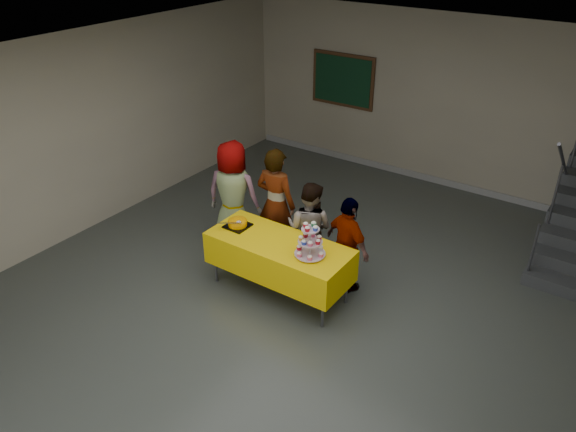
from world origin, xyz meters
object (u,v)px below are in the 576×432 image
at_px(schoolchild_a, 233,195).
at_px(schoolchild_d, 348,246).
at_px(bake_table, 279,256).
at_px(cupcake_stand, 310,243).
at_px(schoolchild_c, 309,229).
at_px(schoolchild_b, 276,204).
at_px(noticeboard, 343,80).
at_px(bear_cake, 238,223).

height_order(schoolchild_a, schoolchild_d, schoolchild_a).
distance_m(bake_table, cupcake_stand, 0.63).
bearing_deg(schoolchild_a, schoolchild_d, 161.84).
relative_size(schoolchild_c, schoolchild_d, 1.02).
bearing_deg(schoolchild_b, schoolchild_c, 167.03).
height_order(cupcake_stand, schoolchild_c, schoolchild_c).
distance_m(schoolchild_d, noticeboard, 4.51).
relative_size(cupcake_stand, schoolchild_d, 0.33).
xyz_separation_m(schoolchild_b, schoolchild_d, (1.24, -0.16, -0.16)).
relative_size(bake_table, schoolchild_b, 1.13).
xyz_separation_m(schoolchild_d, noticeboard, (-2.27, 3.78, 0.93)).
bearing_deg(schoolchild_c, bear_cake, 31.21).
height_order(schoolchild_d, noticeboard, noticeboard).
relative_size(schoolchild_b, schoolchild_d, 1.24).
bearing_deg(cupcake_stand, schoolchild_d, 72.55).
relative_size(bake_table, bear_cake, 5.25).
bearing_deg(bake_table, schoolchild_d, 39.06).
relative_size(schoolchild_d, noticeboard, 1.03).
relative_size(bear_cake, schoolchild_c, 0.26).
height_order(bake_table, cupcake_stand, cupcake_stand).
distance_m(schoolchild_a, noticeboard, 3.82).
xyz_separation_m(bake_table, noticeboard, (-1.59, 4.34, 1.04)).
distance_m(cupcake_stand, schoolchild_d, 0.69).
bearing_deg(cupcake_stand, schoolchild_b, 144.00).
distance_m(cupcake_stand, schoolchild_b, 1.31).
bearing_deg(bear_cake, schoolchild_c, 38.89).
height_order(bear_cake, noticeboard, noticeboard).
xyz_separation_m(schoolchild_a, noticeboard, (-0.34, 3.73, 0.78)).
xyz_separation_m(schoolchild_a, schoolchild_c, (1.32, -0.00, -0.13)).
bearing_deg(noticeboard, cupcake_stand, -64.61).
bearing_deg(schoolchild_c, schoolchild_d, 167.47).
relative_size(schoolchild_a, schoolchild_b, 0.98).
relative_size(bake_table, schoolchild_a, 1.15).
distance_m(cupcake_stand, bear_cake, 1.17).
bearing_deg(schoolchild_d, schoolchild_c, 17.63).
bearing_deg(cupcake_stand, bear_cake, 177.26).
bearing_deg(schoolchild_d, schoolchild_b, 15.07).
height_order(bear_cake, schoolchild_a, schoolchild_a).
bearing_deg(cupcake_stand, noticeboard, 115.39).
height_order(cupcake_stand, bear_cake, cupcake_stand).
height_order(schoolchild_c, schoolchild_d, schoolchild_c).
bearing_deg(cupcake_stand, schoolchild_c, 122.88).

